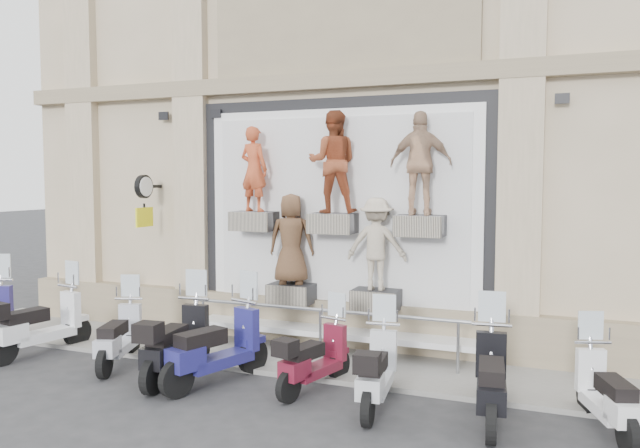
# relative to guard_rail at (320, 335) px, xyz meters

# --- Properties ---
(ground) EXTENTS (90.00, 90.00, 0.00)m
(ground) POSITION_rel_guard_rail_xyz_m (0.00, -2.00, -0.47)
(ground) COLOR #2F2F32
(ground) RESTS_ON ground
(sidewalk) EXTENTS (16.00, 2.20, 0.08)m
(sidewalk) POSITION_rel_guard_rail_xyz_m (0.00, 0.10, -0.43)
(sidewalk) COLOR #989690
(sidewalk) RESTS_ON ground
(building) EXTENTS (14.00, 8.60, 12.00)m
(building) POSITION_rel_guard_rail_xyz_m (0.00, 5.00, 5.54)
(building) COLOR #C8B191
(building) RESTS_ON ground
(shop_vitrine) EXTENTS (5.60, 0.89, 4.30)m
(shop_vitrine) POSITION_rel_guard_rail_xyz_m (0.09, 0.75, 1.96)
(shop_vitrine) COLOR black
(shop_vitrine) RESTS_ON ground
(guard_rail) EXTENTS (5.06, 0.10, 0.93)m
(guard_rail) POSITION_rel_guard_rail_xyz_m (0.00, 0.00, 0.00)
(guard_rail) COLOR #9EA0A5
(guard_rail) RESTS_ON ground
(clock_sign_bracket) EXTENTS (0.10, 0.80, 1.02)m
(clock_sign_bracket) POSITION_rel_guard_rail_xyz_m (-3.90, 0.47, 2.34)
(clock_sign_bracket) COLOR black
(clock_sign_bracket) RESTS_ON ground
(scooter_b) EXTENTS (0.95, 2.05, 1.61)m
(scooter_b) POSITION_rel_guard_rail_xyz_m (-4.71, -1.42, 0.34)
(scooter_b) COLOR white
(scooter_b) RESTS_ON ground
(scooter_c) EXTENTS (1.07, 1.85, 1.44)m
(scooter_c) POSITION_rel_guard_rail_xyz_m (-3.02, -1.42, 0.26)
(scooter_c) COLOR #AAACB8
(scooter_c) RESTS_ON ground
(scooter_d) EXTENTS (0.77, 2.05, 1.62)m
(scooter_d) POSITION_rel_guard_rail_xyz_m (-1.73, -1.64, 0.35)
(scooter_d) COLOR black
(scooter_d) RESTS_ON ground
(scooter_e) EXTENTS (1.21, 2.12, 1.66)m
(scooter_e) POSITION_rel_guard_rail_xyz_m (-1.03, -1.64, 0.36)
(scooter_e) COLOR navy
(scooter_e) RESTS_ON ground
(scooter_f) EXTENTS (0.90, 1.76, 1.38)m
(scooter_f) POSITION_rel_guard_rail_xyz_m (0.45, -1.34, 0.22)
(scooter_f) COLOR #5C0F21
(scooter_f) RESTS_ON ground
(scooter_g) EXTENTS (0.73, 1.84, 1.46)m
(scooter_g) POSITION_rel_guard_rail_xyz_m (1.49, -1.67, 0.26)
(scooter_g) COLOR silver
(scooter_g) RESTS_ON ground
(scooter_h) EXTENTS (0.79, 1.99, 1.58)m
(scooter_h) POSITION_rel_guard_rail_xyz_m (2.97, -1.58, 0.32)
(scooter_h) COLOR black
(scooter_h) RESTS_ON ground
(scooter_i) EXTENTS (1.03, 1.79, 1.39)m
(scooter_i) POSITION_rel_guard_rail_xyz_m (4.32, -1.43, 0.23)
(scooter_i) COLOR white
(scooter_i) RESTS_ON ground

